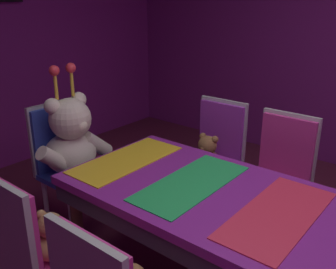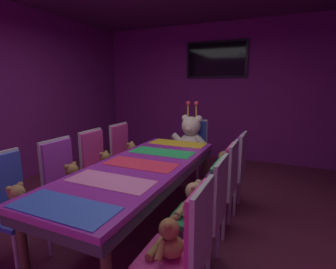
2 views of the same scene
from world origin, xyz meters
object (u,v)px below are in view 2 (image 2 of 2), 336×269
(chair_right_3, at_px, (236,164))
(king_teddy_bear, at_px, (191,137))
(teddy_left_0, at_px, (18,202))
(chair_right_2, at_px, (225,179))
(teddy_right_3, at_px, (224,163))
(teddy_right_1, at_px, (194,201))
(chair_right_1, at_px, (210,204))
(chair_right_0, at_px, (190,242))
(throne_chair, at_px, (194,143))
(chair_left_0, at_px, (7,197))
(teddy_left_2, at_px, (106,163))
(teddy_left_1, at_px, (73,178))
(chair_left_3, at_px, (123,150))
(teddy_left_3, at_px, (132,152))
(chair_left_2, at_px, (97,160))
(wall_tv, at_px, (216,59))
(chair_left_1, at_px, (63,175))
(banquet_table, at_px, (141,172))
(teddy_right_0, at_px, (169,240))

(chair_right_3, bearing_deg, king_teddy_bear, -41.12)
(teddy_left_0, relative_size, chair_right_2, 0.30)
(teddy_right_3, bearing_deg, teddy_right_1, 89.51)
(teddy_right_3, bearing_deg, chair_right_1, 96.65)
(chair_right_0, bearing_deg, throne_chair, -72.22)
(chair_left_0, relative_size, teddy_right_1, 3.03)
(teddy_left_2, relative_size, chair_right_2, 0.29)
(chair_left_0, xyz_separation_m, teddy_left_0, (0.14, -0.00, -0.02))
(teddy_left_1, xyz_separation_m, throne_chair, (0.68, 2.04, 0.02))
(chair_left_3, xyz_separation_m, chair_right_3, (1.65, -0.03, 0.00))
(teddy_left_0, relative_size, teddy_right_1, 0.90)
(teddy_left_2, height_order, teddy_right_3, teddy_right_3)
(chair_right_3, height_order, throne_chair, same)
(chair_right_3, bearing_deg, teddy_left_3, -1.10)
(chair_left_2, bearing_deg, teddy_left_3, 74.48)
(chair_left_0, bearing_deg, chair_right_0, 1.05)
(teddy_left_0, relative_size, chair_right_3, 0.30)
(teddy_left_2, bearing_deg, teddy_right_1, -23.66)
(chair_left_3, xyz_separation_m, wall_tv, (0.82, 2.21, 1.45))
(chair_left_3, height_order, teddy_left_3, chair_left_3)
(chair_right_1, relative_size, chair_right_3, 1.00)
(chair_right_2, bearing_deg, king_teddy_bear, -57.41)
(chair_right_3, bearing_deg, chair_right_1, 89.56)
(teddy_left_2, relative_size, chair_left_3, 0.29)
(chair_left_1, bearing_deg, teddy_left_0, -78.49)
(banquet_table, relative_size, teddy_right_3, 7.84)
(chair_left_0, xyz_separation_m, chair_right_3, (1.67, 1.75, 0.00))
(chair_right_2, bearing_deg, teddy_left_0, 38.55)
(teddy_right_0, bearing_deg, wall_tv, -80.03)
(teddy_left_1, height_order, teddy_right_1, teddy_right_1)
(teddy_right_1, height_order, king_teddy_bear, king_teddy_bear)
(chair_left_2, height_order, chair_right_2, same)
(teddy_left_1, relative_size, teddy_left_3, 1.06)
(teddy_right_1, xyz_separation_m, teddy_right_3, (0.01, 1.16, -0.01))
(chair_left_1, height_order, teddy_left_1, chair_left_1)
(chair_left_1, xyz_separation_m, chair_right_3, (1.65, 1.14, 0.00))
(teddy_left_1, bearing_deg, king_teddy_bear, 70.14)
(banquet_table, height_order, throne_chair, throne_chair)
(teddy_right_3, bearing_deg, chair_left_1, 37.18)
(chair_left_1, height_order, teddy_right_0, chair_left_1)
(banquet_table, bearing_deg, chair_left_3, 132.43)
(throne_chair, bearing_deg, chair_right_2, 29.49)
(chair_left_1, distance_m, teddy_left_3, 1.18)
(banquet_table, relative_size, chair_left_1, 2.48)
(teddy_left_0, xyz_separation_m, teddy_right_3, (1.38, 1.75, 0.01))
(teddy_left_3, bearing_deg, chair_left_0, -95.12)
(chair_right_1, height_order, teddy_right_1, chair_right_1)
(teddy_right_0, bearing_deg, chair_left_2, -37.17)
(chair_left_0, bearing_deg, teddy_left_0, -0.00)
(chair_left_2, bearing_deg, throne_chair, 59.89)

